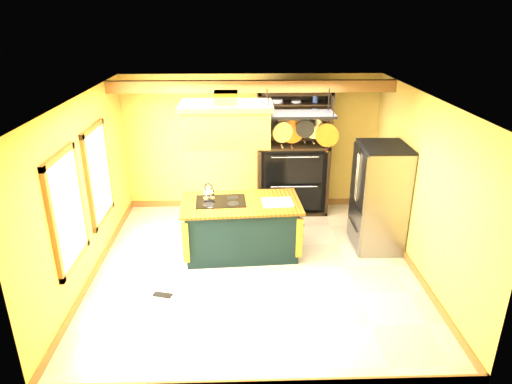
{
  "coord_description": "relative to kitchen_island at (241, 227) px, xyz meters",
  "views": [
    {
      "loc": [
        -0.18,
        -6.28,
        3.85
      ],
      "look_at": [
        0.03,
        0.3,
        1.18
      ],
      "focal_mm": 32.0,
      "sensor_mm": 36.0,
      "label": 1
    }
  ],
  "objects": [
    {
      "name": "kitchen_island",
      "position": [
        0.0,
        0.0,
        0.0
      ],
      "size": [
        1.99,
        1.19,
        1.11
      ],
      "rotation": [
        0.0,
        0.0,
        0.06
      ],
      "color": "black",
      "rests_on": "floor"
    },
    {
      "name": "wall_front",
      "position": [
        0.22,
        -3.02,
        0.88
      ],
      "size": [
        5.0,
        0.02,
        2.7
      ],
      "primitive_type": "cube",
      "color": "#DCA850",
      "rests_on": "floor"
    },
    {
      "name": "ceiling_beam",
      "position": [
        0.22,
        1.18,
        2.12
      ],
      "size": [
        5.0,
        0.15,
        0.2
      ],
      "primitive_type": "cube",
      "color": "#99602F",
      "rests_on": "ceiling"
    },
    {
      "name": "refrigerator",
      "position": [
        2.32,
        0.17,
        0.39
      ],
      "size": [
        0.77,
        0.9,
        1.77
      ],
      "color": "gray",
      "rests_on": "floor"
    },
    {
      "name": "floor_register",
      "position": [
        -1.14,
        -1.23,
        -0.46
      ],
      "size": [
        0.3,
        0.19,
        0.01
      ],
      "primitive_type": "cube",
      "rotation": [
        0.0,
        0.0,
        -0.26
      ],
      "color": "black",
      "rests_on": "floor"
    },
    {
      "name": "floor",
      "position": [
        0.22,
        -0.52,
        -0.47
      ],
      "size": [
        5.0,
        5.0,
        0.0
      ],
      "primitive_type": "plane",
      "color": "beige",
      "rests_on": "ground"
    },
    {
      "name": "range_hood",
      "position": [
        -0.2,
        -0.0,
        1.77
      ],
      "size": [
        1.38,
        0.78,
        0.8
      ],
      "color": "#A57829",
      "rests_on": "ceiling"
    },
    {
      "name": "pot_rack",
      "position": [
        0.92,
        -0.0,
        1.76
      ],
      "size": [
        1.17,
        0.53,
        0.83
      ],
      "color": "black",
      "rests_on": "ceiling"
    },
    {
      "name": "wall_back",
      "position": [
        0.22,
        1.98,
        0.88
      ],
      "size": [
        5.0,
        0.02,
        2.7
      ],
      "primitive_type": "cube",
      "color": "#DCA850",
      "rests_on": "floor"
    },
    {
      "name": "hutch",
      "position": [
        1.02,
        1.71,
        0.46
      ],
      "size": [
        1.38,
        0.62,
        2.44
      ],
      "color": "black",
      "rests_on": "floor"
    },
    {
      "name": "ceiling",
      "position": [
        0.22,
        -0.52,
        2.23
      ],
      "size": [
        5.0,
        5.0,
        0.0
      ],
      "primitive_type": "plane",
      "rotation": [
        3.14,
        0.0,
        0.0
      ],
      "color": "white",
      "rests_on": "wall_back"
    },
    {
      "name": "wall_left",
      "position": [
        -2.28,
        -0.52,
        0.88
      ],
      "size": [
        0.02,
        5.0,
        2.7
      ],
      "primitive_type": "cube",
      "color": "#DCA850",
      "rests_on": "floor"
    },
    {
      "name": "wall_right",
      "position": [
        2.72,
        -0.52,
        0.88
      ],
      "size": [
        0.02,
        5.0,
        2.7
      ],
      "primitive_type": "cube",
      "color": "#DCA850",
      "rests_on": "floor"
    },
    {
      "name": "window_far",
      "position": [
        -2.25,
        0.08,
        0.93
      ],
      "size": [
        0.06,
        1.06,
        1.56
      ],
      "color": "#99602F",
      "rests_on": "wall_left"
    },
    {
      "name": "window_near",
      "position": [
        -2.25,
        -1.32,
        0.93
      ],
      "size": [
        0.06,
        1.06,
        1.56
      ],
      "color": "#99602F",
      "rests_on": "wall_left"
    }
  ]
}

